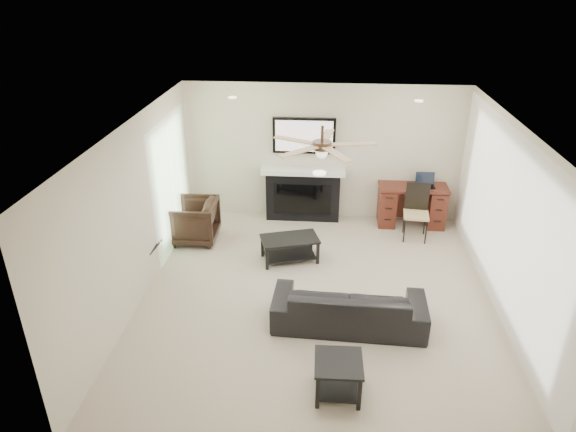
% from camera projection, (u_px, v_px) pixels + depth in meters
% --- Properties ---
extents(room_shell, '(5.50, 5.54, 2.52)m').
position_uv_depth(room_shell, '(335.00, 188.00, 6.67)').
color(room_shell, '#BBAE96').
rests_on(room_shell, ground).
extents(sofa, '(2.02, 0.86, 0.58)m').
position_uv_depth(sofa, '(349.00, 306.00, 6.69)').
color(sofa, black).
rests_on(sofa, ground).
extents(armchair, '(0.82, 0.80, 0.73)m').
position_uv_depth(armchair, '(193.00, 221.00, 8.77)').
color(armchair, black).
rests_on(armchair, ground).
extents(coffee_table, '(1.01, 0.74, 0.40)m').
position_uv_depth(coffee_table, '(290.00, 249.00, 8.23)').
color(coffee_table, black).
rests_on(coffee_table, ground).
extents(end_table_near, '(0.53, 0.53, 0.45)m').
position_uv_depth(end_table_near, '(338.00, 378.00, 5.61)').
color(end_table_near, black).
rests_on(end_table_near, ground).
extents(end_table_left, '(0.54, 0.54, 0.45)m').
position_uv_depth(end_table_left, '(142.00, 258.00, 7.93)').
color(end_table_left, black).
rests_on(end_table_left, ground).
extents(fireplace_unit, '(1.52, 0.34, 1.91)m').
position_uv_depth(fireplace_unit, '(303.00, 171.00, 9.28)').
color(fireplace_unit, black).
rests_on(fireplace_unit, ground).
extents(desk, '(1.22, 0.56, 0.76)m').
position_uv_depth(desk, '(411.00, 205.00, 9.32)').
color(desk, '#39180E').
rests_on(desk, ground).
extents(desk_chair, '(0.46, 0.48, 0.97)m').
position_uv_depth(desk_chair, '(416.00, 213.00, 8.78)').
color(desk_chair, black).
rests_on(desk_chair, ground).
extents(laptop, '(0.33, 0.24, 0.23)m').
position_uv_depth(laptop, '(426.00, 181.00, 9.07)').
color(laptop, black).
rests_on(laptop, desk).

